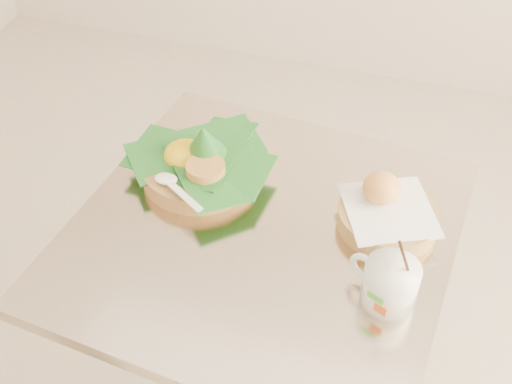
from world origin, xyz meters
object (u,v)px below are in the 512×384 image
(cafe_table, at_px, (262,300))
(bread_basket, at_px, (387,212))
(coffee_mug, at_px, (389,282))
(rice_basket, at_px, (199,162))

(cafe_table, distance_m, bread_basket, 0.34)
(coffee_mug, bearing_deg, cafe_table, 159.36)
(cafe_table, height_order, coffee_mug, coffee_mug)
(cafe_table, xyz_separation_m, bread_basket, (0.22, 0.08, 0.25))
(cafe_table, bearing_deg, coffee_mug, -20.64)
(bread_basket, relative_size, coffee_mug, 1.34)
(rice_basket, bearing_deg, cafe_table, -31.83)
(rice_basket, height_order, bread_basket, rice_basket)
(bread_basket, xyz_separation_m, coffee_mug, (0.03, -0.18, 0.01))
(bread_basket, distance_m, coffee_mug, 0.18)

